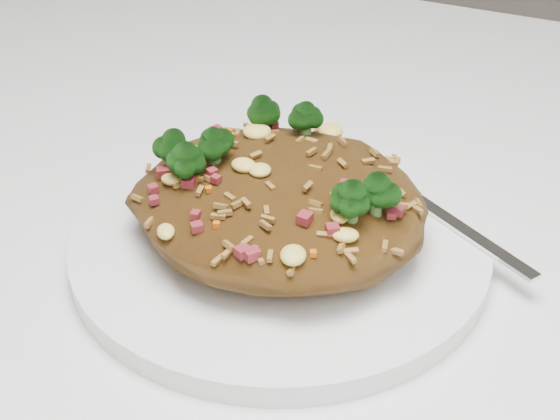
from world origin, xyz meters
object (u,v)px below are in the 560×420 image
object	(u,v)px
fork	(440,214)
plate	(280,241)
dining_table	(462,358)
fried_rice	(279,189)

from	to	relation	value
fork	plate	bearing A→B (deg)	-114.99
dining_table	fried_rice	xyz separation A→B (m)	(-0.11, -0.05, 0.13)
dining_table	fried_rice	bearing A→B (deg)	-152.96
fried_rice	fork	xyz separation A→B (m)	(0.08, 0.06, -0.03)
fried_rice	fork	size ratio (longest dim) A/B	1.14
dining_table	fork	size ratio (longest dim) A/B	8.11
dining_table	fried_rice	world-z (taller)	fried_rice
plate	fried_rice	distance (m)	0.04
plate	dining_table	bearing A→B (deg)	27.23
plate	fried_rice	world-z (taller)	fried_rice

